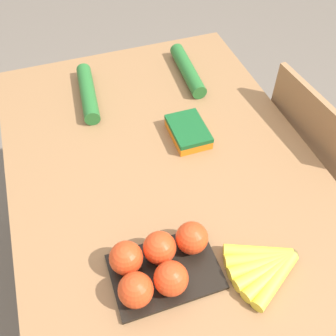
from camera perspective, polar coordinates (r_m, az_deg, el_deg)
The scene contains 8 objects.
ground_plane at distance 1.80m, azimuth 0.00°, elevation -17.05°, with size 12.00×12.00×0.00m, color #665B51.
dining_table at distance 1.22m, azimuth 0.00°, elevation -4.15°, with size 1.34×0.89×0.78m.
chair at distance 1.61m, azimuth 20.36°, elevation -1.37°, with size 0.45×0.43×0.91m.
banana_bunch at distance 0.98m, azimuth 13.91°, elevation -13.72°, with size 0.18×0.18×0.03m.
tomato_pack at distance 0.93m, azimuth -1.39°, elevation -13.65°, with size 0.17×0.25×0.09m.
carrot_bag at distance 1.23m, azimuth 2.96°, elevation 5.42°, with size 0.15×0.11×0.04m.
cucumber_near at distance 1.39m, azimuth -11.57°, elevation 10.65°, with size 0.28×0.08×0.05m.
cucumber_far at distance 1.47m, azimuth 2.85°, elevation 14.02°, with size 0.28×0.07×0.05m.
Camera 1 is at (0.69, -0.24, 1.65)m, focal length 42.00 mm.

